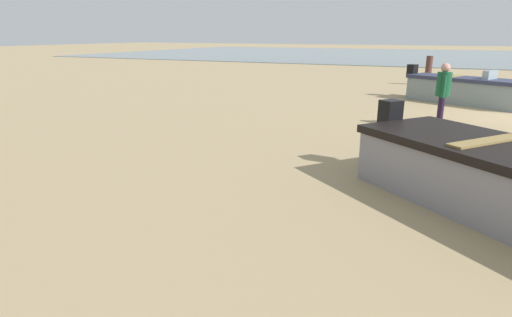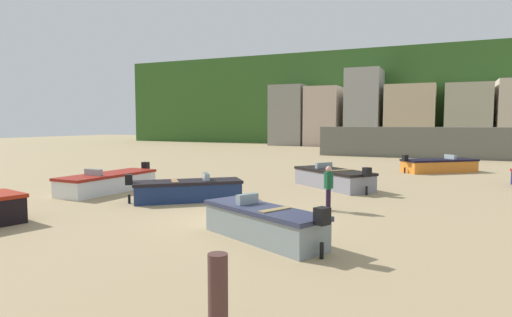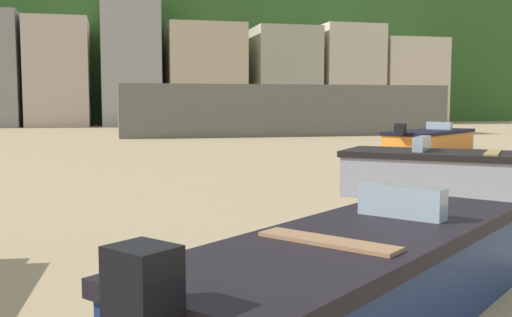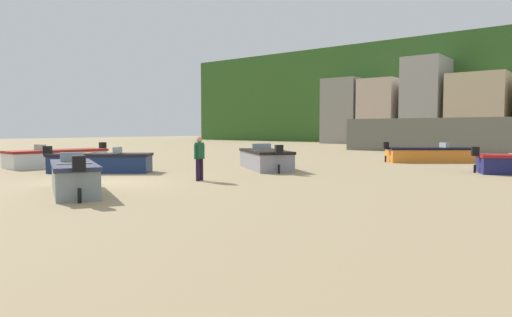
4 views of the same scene
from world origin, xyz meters
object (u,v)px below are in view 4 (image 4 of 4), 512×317
Objects in this scene: boat_navy_4 at (100,163)px; boat_grey_6 at (74,177)px; beach_walker_foreground at (199,155)px; boat_orange_0 at (429,155)px; boat_grey_5 at (265,159)px; boat_white_3 at (57,158)px.

boat_navy_4 is 1.03× the size of boat_grey_6.
boat_orange_0 is at bearing 162.66° from beach_walker_foreground.
boat_orange_0 is 1.06× the size of boat_grey_5.
boat_grey_6 is (5.08, -4.20, 0.03)m from boat_navy_4.
boat_grey_5 is (9.24, 5.29, 0.03)m from boat_white_3.
boat_navy_4 is at bearing 176.65° from boat_white_3.
boat_orange_0 is 10.54m from boat_grey_5.
boat_orange_0 is 15.34m from beach_walker_foreground.
beach_walker_foreground is (10.36, -0.19, 0.52)m from boat_white_3.
boat_grey_5 is 5.61m from beach_walker_foreground.
boat_orange_0 is 1.13× the size of boat_navy_4.
boat_grey_5 is at bearing -172.36° from beach_walker_foreground.
boat_orange_0 is 19.92m from boat_grey_6.
boat_grey_6 is at bearing -12.04° from beach_walker_foreground.
boat_navy_4 is at bearing -179.58° from boat_grey_5.
boat_navy_4 is 7.43m from boat_grey_5.
boat_white_3 is 3.19× the size of beach_walker_foreground.
boat_white_3 is 4.67m from boat_navy_4.
boat_navy_4 is 2.61× the size of beach_walker_foreground.
boat_grey_5 reaches higher than boat_orange_0.
boat_grey_5 is 2.79× the size of beach_walker_foreground.
beach_walker_foreground is at bearing -129.69° from boat_grey_5.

